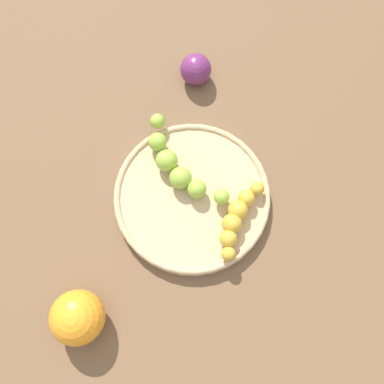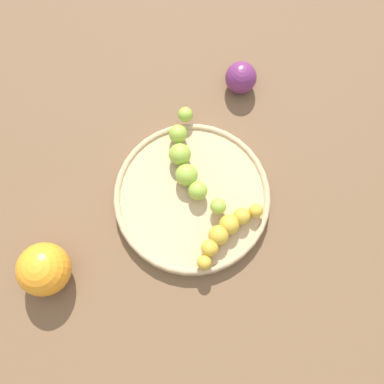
{
  "view_description": "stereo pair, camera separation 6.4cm",
  "coord_description": "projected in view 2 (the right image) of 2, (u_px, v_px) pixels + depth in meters",
  "views": [
    {
      "loc": [
        0.11,
        0.14,
        0.65
      ],
      "look_at": [
        0.0,
        0.0,
        0.04
      ],
      "focal_mm": 40.23,
      "sensor_mm": 36.0,
      "label": 1
    },
    {
      "loc": [
        0.05,
        0.17,
        0.65
      ],
      "look_at": [
        0.0,
        0.0,
        0.04
      ],
      "focal_mm": 40.23,
      "sensor_mm": 36.0,
      "label": 2
    }
  ],
  "objects": [
    {
      "name": "banana_spotted",
      "position": [
        226.0,
        232.0,
        0.62
      ],
      "size": [
        0.12,
        0.07,
        0.03
      ],
      "rotation": [
        0.0,
        0.0,
        5.19
      ],
      "color": "gold",
      "rests_on": "fruit_bowl"
    },
    {
      "name": "fruit_bowl",
      "position": [
        192.0,
        197.0,
        0.66
      ],
      "size": [
        0.24,
        0.24,
        0.02
      ],
      "color": "tan",
      "rests_on": "ground_plane"
    },
    {
      "name": "orange_fruit",
      "position": [
        44.0,
        269.0,
        0.61
      ],
      "size": [
        0.08,
        0.08,
        0.08
      ],
      "primitive_type": "sphere",
      "color": "orange",
      "rests_on": "ground_plane"
    },
    {
      "name": "banana_green",
      "position": [
        187.0,
        163.0,
        0.65
      ],
      "size": [
        0.06,
        0.18,
        0.03
      ],
      "rotation": [
        0.0,
        0.0,
        0.02
      ],
      "color": "#8CAD38",
      "rests_on": "fruit_bowl"
    },
    {
      "name": "plum_purple",
      "position": [
        241.0,
        78.0,
        0.71
      ],
      "size": [
        0.05,
        0.05,
        0.05
      ],
      "primitive_type": "sphere",
      "color": "#662659",
      "rests_on": "ground_plane"
    },
    {
      "name": "ground_plane",
      "position": [
        192.0,
        199.0,
        0.67
      ],
      "size": [
        2.4,
        2.4,
        0.0
      ],
      "primitive_type": "plane",
      "color": "brown"
    }
  ]
}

